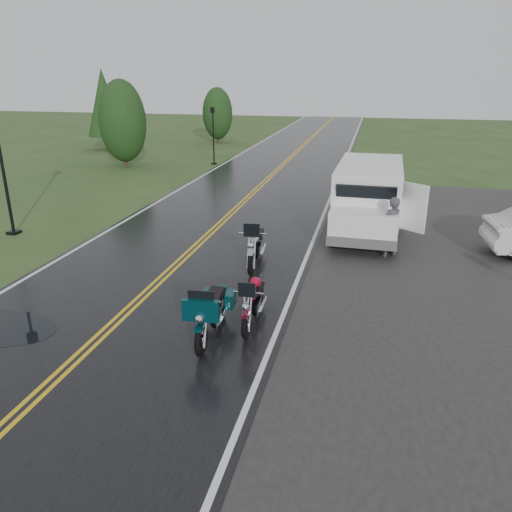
{
  "coord_description": "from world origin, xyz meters",
  "views": [
    {
      "loc": [
        5.63,
        -10.1,
        5.57
      ],
      "look_at": [
        2.8,
        2.0,
        1.0
      ],
      "focal_mm": 35.0,
      "sensor_mm": 36.0,
      "label": 1
    }
  ],
  "objects_px": {
    "person_at_van": "(391,228)",
    "lamp_post_near_left": "(3,170)",
    "motorcycle_teal": "(201,327)",
    "van_white": "(335,210)",
    "motorcycle_red": "(246,315)",
    "lamp_post_far_left": "(213,136)",
    "motorcycle_silver": "(251,253)"
  },
  "relations": [
    {
      "from": "motorcycle_red",
      "to": "lamp_post_far_left",
      "type": "xyz_separation_m",
      "value": [
        -7.62,
        21.55,
        1.18
      ]
    },
    {
      "from": "lamp_post_near_left",
      "to": "lamp_post_far_left",
      "type": "xyz_separation_m",
      "value": [
        2.64,
        15.94,
        -0.56
      ]
    },
    {
      "from": "lamp_post_far_left",
      "to": "person_at_van",
      "type": "bearing_deg",
      "value": -54.89
    },
    {
      "from": "motorcycle_teal",
      "to": "motorcycle_silver",
      "type": "relative_size",
      "value": 0.95
    },
    {
      "from": "van_white",
      "to": "person_at_van",
      "type": "xyz_separation_m",
      "value": [
        1.83,
        -0.68,
        -0.29
      ]
    },
    {
      "from": "van_white",
      "to": "lamp_post_near_left",
      "type": "bearing_deg",
      "value": -172.05
    },
    {
      "from": "person_at_van",
      "to": "motorcycle_teal",
      "type": "bearing_deg",
      "value": 21.3
    },
    {
      "from": "person_at_van",
      "to": "lamp_post_near_left",
      "type": "relative_size",
      "value": 0.41
    },
    {
      "from": "lamp_post_far_left",
      "to": "motorcycle_teal",
      "type": "bearing_deg",
      "value": -72.93
    },
    {
      "from": "motorcycle_red",
      "to": "van_white",
      "type": "bearing_deg",
      "value": 76.82
    },
    {
      "from": "motorcycle_red",
      "to": "motorcycle_silver",
      "type": "xyz_separation_m",
      "value": [
        -0.76,
        3.57,
        0.12
      ]
    },
    {
      "from": "lamp_post_near_left",
      "to": "motorcycle_red",
      "type": "bearing_deg",
      "value": -28.67
    },
    {
      "from": "motorcycle_teal",
      "to": "van_white",
      "type": "xyz_separation_m",
      "value": [
        2.05,
        7.83,
        0.55
      ]
    },
    {
      "from": "person_at_van",
      "to": "lamp_post_far_left",
      "type": "relative_size",
      "value": 0.54
    },
    {
      "from": "van_white",
      "to": "lamp_post_far_left",
      "type": "bearing_deg",
      "value": 122.92
    },
    {
      "from": "van_white",
      "to": "lamp_post_near_left",
      "type": "height_order",
      "value": "lamp_post_near_left"
    },
    {
      "from": "motorcycle_teal",
      "to": "van_white",
      "type": "bearing_deg",
      "value": 71.15
    },
    {
      "from": "van_white",
      "to": "person_at_van",
      "type": "distance_m",
      "value": 1.97
    },
    {
      "from": "motorcycle_red",
      "to": "motorcycle_silver",
      "type": "distance_m",
      "value": 3.65
    },
    {
      "from": "motorcycle_silver",
      "to": "lamp_post_near_left",
      "type": "distance_m",
      "value": 9.86
    },
    {
      "from": "motorcycle_red",
      "to": "motorcycle_teal",
      "type": "xyz_separation_m",
      "value": [
        -0.72,
        -0.91,
        0.08
      ]
    },
    {
      "from": "motorcycle_red",
      "to": "motorcycle_silver",
      "type": "bearing_deg",
      "value": 99.6
    },
    {
      "from": "motorcycle_teal",
      "to": "lamp_post_far_left",
      "type": "height_order",
      "value": "lamp_post_far_left"
    },
    {
      "from": "van_white",
      "to": "lamp_post_far_left",
      "type": "distance_m",
      "value": 17.15
    },
    {
      "from": "motorcycle_teal",
      "to": "person_at_van",
      "type": "height_order",
      "value": "person_at_van"
    },
    {
      "from": "motorcycle_red",
      "to": "motorcycle_silver",
      "type": "relative_size",
      "value": 0.84
    },
    {
      "from": "motorcycle_silver",
      "to": "van_white",
      "type": "relative_size",
      "value": 0.4
    },
    {
      "from": "motorcycle_silver",
      "to": "person_at_van",
      "type": "bearing_deg",
      "value": 28.54
    },
    {
      "from": "van_white",
      "to": "motorcycle_teal",
      "type": "bearing_deg",
      "value": -103.15
    },
    {
      "from": "lamp_post_far_left",
      "to": "motorcycle_silver",
      "type": "bearing_deg",
      "value": -69.11
    },
    {
      "from": "motorcycle_teal",
      "to": "van_white",
      "type": "distance_m",
      "value": 8.12
    },
    {
      "from": "motorcycle_teal",
      "to": "lamp_post_far_left",
      "type": "xyz_separation_m",
      "value": [
        -6.9,
        22.46,
        1.1
      ]
    }
  ]
}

